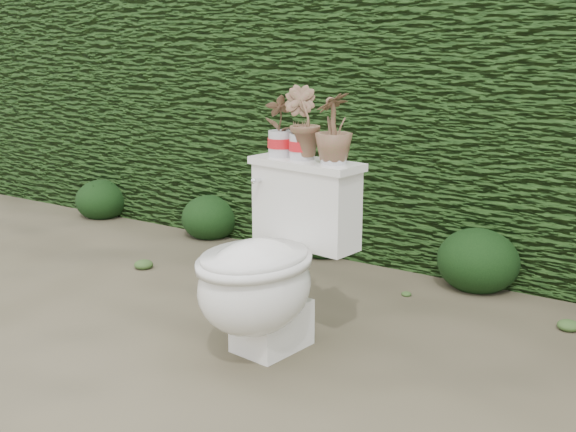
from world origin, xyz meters
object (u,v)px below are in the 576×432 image
Objects in this scene: potted_plant_right at (334,130)px; toilet at (268,269)px; potted_plant_left at (280,127)px; potted_plant_center at (302,125)px.

toilet is at bearing -34.31° from potted_plant_right.
toilet is 2.83× the size of potted_plant_right.
potted_plant_left is 0.86× the size of potted_plant_center.
potted_plant_left is at bearing -4.13° from potted_plant_center.
potted_plant_center is at bearing -93.39° from potted_plant_right.
toilet is 0.62m from potted_plant_center.
potted_plant_center is 0.17m from potted_plant_right.
potted_plant_right is (0.17, 0.22, 0.56)m from toilet.
potted_plant_left reaches higher than toilet.
potted_plant_left is at bearing -93.39° from potted_plant_right.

